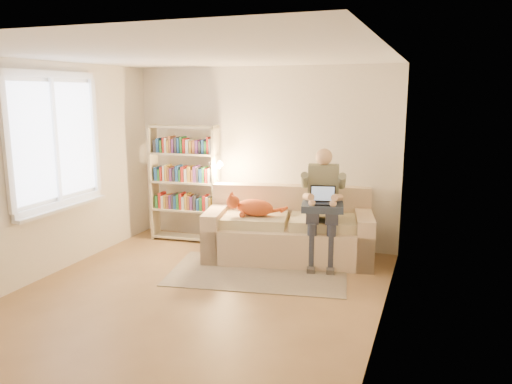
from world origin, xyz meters
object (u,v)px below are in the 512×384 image
at_px(laptop, 323,199).
at_px(bookshelf, 185,177).
at_px(person, 323,199).
at_px(cat, 248,207).
at_px(sofa, 289,233).

distance_m(laptop, bookshelf, 2.25).
height_order(person, laptop, person).
bearing_deg(cat, sofa, 14.76).
bearing_deg(sofa, laptop, -32.46).
height_order(person, bookshelf, bookshelf).
bearing_deg(bookshelf, person, -13.14).
relative_size(cat, laptop, 2.00).
bearing_deg(laptop, cat, 171.67).
relative_size(person, laptop, 4.06).
distance_m(person, bookshelf, 2.21).
bearing_deg(person, laptop, -89.43).
bearing_deg(cat, laptop, -8.33).
bearing_deg(laptop, bookshelf, 157.22).
distance_m(person, cat, 1.00).
bearing_deg(sofa, cat, -165.24).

